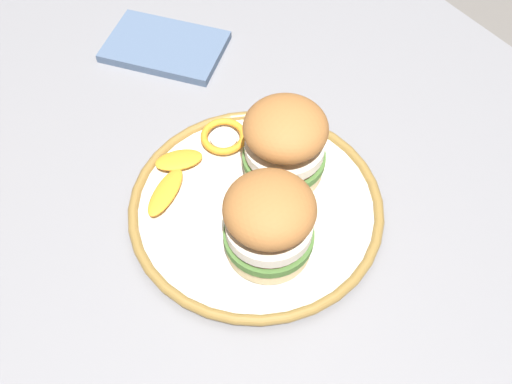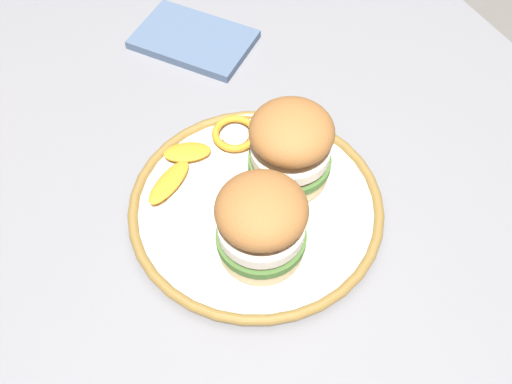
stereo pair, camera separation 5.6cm
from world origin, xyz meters
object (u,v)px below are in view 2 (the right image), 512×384
dining_table (273,228)px  dinner_plate (256,207)px  sandwich_half_left (290,144)px  sandwich_half_right (261,223)px

dining_table → dinner_plate: 0.11m
sandwich_half_left → sandwich_half_right: size_ratio=1.03×
dining_table → sandwich_half_left: 0.16m
dinner_plate → sandwich_half_left: bearing=111.7°
dining_table → dinner_plate: size_ratio=4.87×
dining_table → sandwich_half_right: 0.19m
dinner_plate → sandwich_half_right: size_ratio=2.27×
dinner_plate → sandwich_half_right: sandwich_half_right is taller
dinner_plate → sandwich_half_left: (-0.02, 0.05, 0.06)m
dinner_plate → sandwich_half_right: bearing=-22.8°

